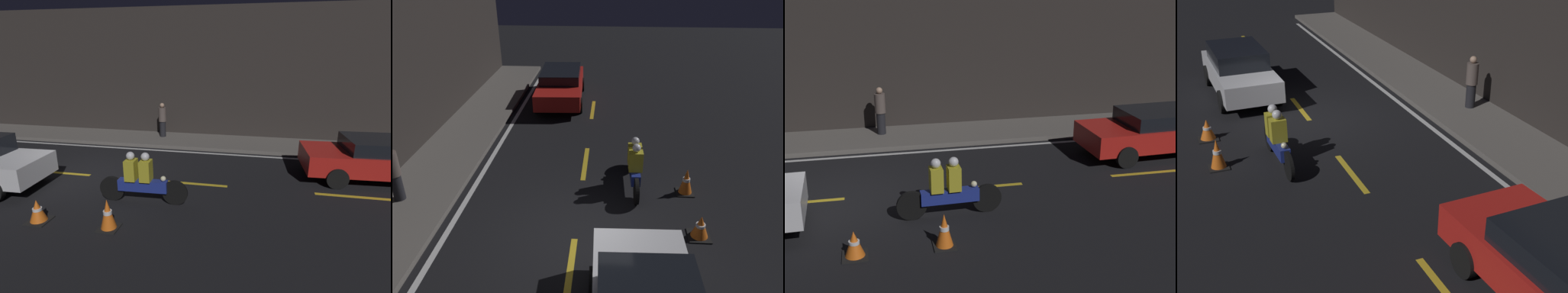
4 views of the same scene
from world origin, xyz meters
TOP-DOWN VIEW (x-y plane):
  - ground_plane at (0.00, 0.00)m, footprint 56.00×56.00m
  - raised_curb at (0.00, 4.31)m, footprint 28.00×2.17m
  - building_front at (0.00, 5.55)m, footprint 28.00×0.30m
  - lane_dash_c at (-1.00, 0.00)m, footprint 2.00×0.14m
  - lane_dash_d at (3.50, 0.00)m, footprint 2.00×0.14m
  - lane_dash_e at (8.00, 0.00)m, footprint 2.00×0.14m
  - lane_solid_kerb at (0.00, 2.98)m, footprint 25.20×0.14m
  - taxi_red at (9.05, 1.44)m, footprint 4.49×2.09m
  - motorcycle at (2.32, -1.42)m, footprint 2.41×0.38m
  - traffic_cone_near at (0.27, -2.83)m, footprint 0.51×0.51m
  - traffic_cone_mid at (2.05, -2.80)m, footprint 0.46×0.46m
  - pedestrian at (1.09, 4.60)m, footprint 0.34×0.34m

SIDE VIEW (x-z plane):
  - ground_plane at x=0.00m, z-range 0.00..0.00m
  - lane_solid_kerb at x=0.00m, z-range 0.00..0.01m
  - lane_dash_c at x=-1.00m, z-range 0.00..0.01m
  - lane_dash_d at x=3.50m, z-range 0.00..0.01m
  - lane_dash_e at x=8.00m, z-range 0.00..0.01m
  - raised_curb at x=0.00m, z-range 0.00..0.15m
  - traffic_cone_near at x=0.27m, z-range -0.01..0.55m
  - traffic_cone_mid at x=2.05m, z-range -0.01..0.72m
  - motorcycle at x=2.32m, z-range -0.05..1.36m
  - taxi_red at x=9.05m, z-range 0.06..1.40m
  - pedestrian at x=1.09m, z-range 0.15..1.69m
  - building_front at x=0.00m, z-range 0.00..5.77m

